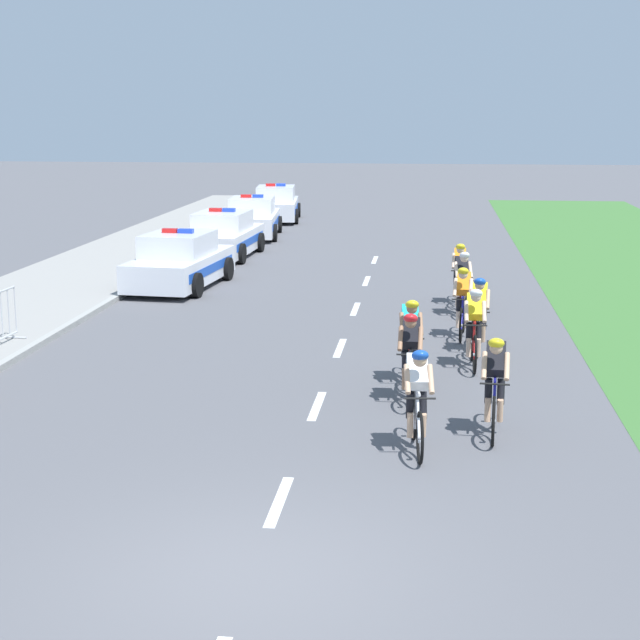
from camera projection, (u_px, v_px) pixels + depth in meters
The scene contains 17 objects.
ground_plane at pixel (251, 573), 10.20m from camera, with size 160.00×160.00×0.00m, color #56565B.
sidewalk_slab at pixel (33, 299), 24.68m from camera, with size 4.18×60.00×0.12m, color gray.
kerb_edge at pixel (112, 301), 24.45m from camera, with size 0.16×60.00×0.13m, color #9E9E99.
lane_markings_centre at pixel (340, 348), 19.85m from camera, with size 0.14×25.60×0.01m.
cyclist_lead at pixel (417, 397), 13.68m from camera, with size 0.45×1.72×1.56m.
cyclist_second at pixel (495, 383), 14.37m from camera, with size 0.44×1.72×1.56m.
cyclist_third at pixel (411, 355), 16.05m from camera, with size 0.42×1.72×1.56m.
cyclist_fourth at pixel (410, 339), 17.16m from camera, with size 0.44×1.72×1.56m.
cyclist_fifth at pixel (474, 326), 18.18m from camera, with size 0.42×1.72×1.56m.
cyclist_sixth at pixel (479, 313), 19.36m from camera, with size 0.44×1.72×1.56m.
cyclist_seventh at pixel (463, 301), 20.61m from camera, with size 0.44×1.72×1.56m.
cyclist_eighth at pixel (462, 282), 22.84m from camera, with size 0.45×1.72×1.56m.
cyclist_ninth at pixel (460, 272), 24.22m from camera, with size 0.42×1.72×1.56m.
police_car_nearest at pixel (180, 262), 26.51m from camera, with size 2.29×4.54×1.59m.
police_car_second at pixel (223, 236), 31.99m from camera, with size 2.14×4.47×1.59m.
police_car_third at pixel (253, 219), 37.11m from camera, with size 2.28×4.54×1.59m.
police_car_furthest at pixel (276, 205), 42.61m from camera, with size 2.32×4.55×1.59m.
Camera 1 is at (1.76, -9.30, 4.66)m, focal length 55.76 mm.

